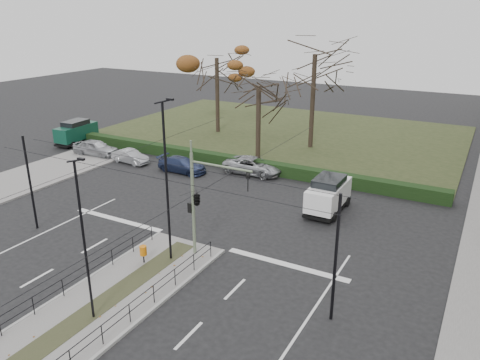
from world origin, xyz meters
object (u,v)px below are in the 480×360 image
Objects in this scene: litter_bin at (143,251)px; parked_car_second at (130,157)px; traffic_light at (198,198)px; parked_car_first at (96,148)px; streetlamp_median_far at (167,181)px; parked_car_third at (182,165)px; rust_tree at (217,58)px; streetlamp_median_near at (84,241)px; green_van at (76,132)px; bare_tree_center at (315,61)px; white_van at (328,194)px; bare_tree_near at (259,91)px; parked_car_fourth at (253,166)px.

litter_bin is 18.54m from parked_car_second.
traffic_light reaches higher than parked_car_first.
streetlamp_median_far is 22.43m from parked_car_first.
parked_car_third is 0.41× the size of rust_tree.
streetlamp_median_near is 1.70× the size of parked_car_third.
traffic_light is at bearing -29.64° from green_van.
rust_tree is 0.89× the size of bare_tree_center.
rust_tree is (-13.80, 24.69, 4.62)m from traffic_light.
green_van is (-28.29, 4.27, -0.01)m from white_van.
parked_car_third is 16.11m from bare_tree_center.
litter_bin is 0.11× the size of streetlamp_median_far.
parked_car_second is 0.35× the size of rust_tree.
streetlamp_median_far reaches higher than parked_car_second.
white_van is at bearing -99.52° from parked_car_first.
streetlamp_median_near is at bearing -80.05° from bare_tree_near.
rust_tree reaches higher than parked_car_second.
bare_tree_near is at bearing 99.09° from litter_bin.
parked_car_second is (-13.74, 12.45, -4.03)m from streetlamp_median_far.
parked_car_first is at bearing 97.73° from parked_car_fourth.
streetlamp_median_near is 1.66× the size of parked_car_first.
streetlamp_median_near reaches higher than parked_car_first.
streetlamp_median_far reaches higher than parked_car_third.
litter_bin is 0.19× the size of parked_car_fourth.
streetlamp_median_near is 0.85× the size of bare_tree_near.
white_van is at bearing -40.26° from rust_tree.
green_van is (-23.11, 20.76, -2.66)m from streetlamp_median_near.
white_van is (23.42, -2.01, 0.50)m from parked_car_first.
rust_tree reaches higher than streetlamp_median_near.
parked_car_third is 9.38m from bare_tree_near.
parked_car_fourth is (10.99, 2.71, 0.10)m from parked_car_second.
streetlamp_median_near reaches higher than green_van.
bare_tree_center is at bearing 95.82° from traffic_light.
parked_car_third is (-9.31, 11.44, -2.89)m from traffic_light.
streetlamp_median_near is at bearing -173.79° from parked_car_fourth.
litter_bin is 0.11× the size of bare_tree_near.
bare_tree_near is (3.97, 6.41, 5.58)m from parked_car_third.
streetlamp_median_near is 26.17m from parked_car_first.
traffic_light reaches higher than parked_car_second.
streetlamp_median_far reaches higher than parked_car_fourth.
parked_car_first is 0.98× the size of white_van.
litter_bin is at bearing -132.12° from parked_car_second.
white_van is at bearing 65.96° from traffic_light.
streetlamp_median_near is 25.40m from bare_tree_near.
traffic_light is 1.20× the size of green_van.
bare_tree_center is (12.41, 12.49, 7.83)m from parked_car_second.
streetlamp_median_near is at bearing -97.80° from traffic_light.
parked_car_first is 0.51× the size of bare_tree_near.
litter_bin is 15.46m from parked_car_third.
green_van is (-21.95, 15.94, 0.42)m from litter_bin.
parked_car_first is at bearing -112.21° from rust_tree.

